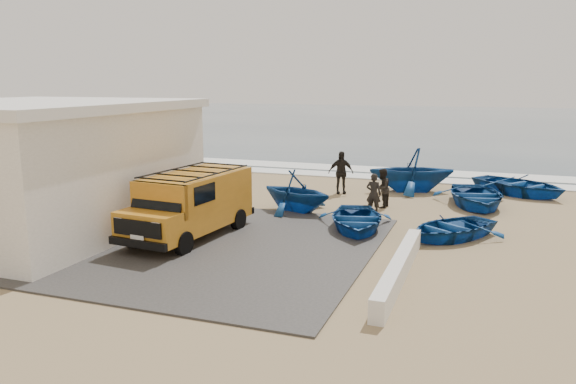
% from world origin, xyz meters
% --- Properties ---
extents(ground, '(160.00, 160.00, 0.00)m').
position_xyz_m(ground, '(0.00, 0.00, 0.00)').
color(ground, '#998059').
extents(slab, '(12.00, 10.00, 0.05)m').
position_xyz_m(slab, '(-2.00, -2.00, 0.03)').
color(slab, '#3F3C39').
rests_on(slab, ground).
extents(ocean, '(180.00, 88.00, 0.01)m').
position_xyz_m(ocean, '(0.00, 56.00, 0.00)').
color(ocean, '#385166').
rests_on(ocean, ground).
extents(surf_line, '(180.00, 1.60, 0.06)m').
position_xyz_m(surf_line, '(0.00, 12.00, 0.03)').
color(surf_line, white).
rests_on(surf_line, ground).
extents(surf_wash, '(180.00, 2.20, 0.04)m').
position_xyz_m(surf_wash, '(0.00, 14.50, 0.02)').
color(surf_wash, white).
rests_on(surf_wash, ground).
extents(building, '(8.40, 9.40, 4.30)m').
position_xyz_m(building, '(-7.50, -2.00, 2.16)').
color(building, white).
rests_on(building, ground).
extents(parapet, '(0.35, 6.00, 0.55)m').
position_xyz_m(parapet, '(5.00, -3.00, 0.28)').
color(parapet, silver).
rests_on(parapet, ground).
extents(van, '(2.40, 5.16, 2.15)m').
position_xyz_m(van, '(-1.92, -1.32, 1.15)').
color(van, orange).
rests_on(van, ground).
extents(boat_near_left, '(3.44, 4.19, 0.76)m').
position_xyz_m(boat_near_left, '(2.87, 1.32, 0.38)').
color(boat_near_left, '#12468E').
rests_on(boat_near_left, ground).
extents(boat_near_right, '(4.00, 4.20, 0.71)m').
position_xyz_m(boat_near_right, '(5.95, 1.34, 0.35)').
color(boat_near_right, '#12468E').
rests_on(boat_near_right, ground).
extents(boat_mid_left, '(3.79, 3.53, 1.62)m').
position_xyz_m(boat_mid_left, '(0.07, 3.21, 0.81)').
color(boat_mid_left, '#12468E').
rests_on(boat_mid_left, ground).
extents(boat_mid_right, '(3.86, 4.75, 0.86)m').
position_xyz_m(boat_mid_right, '(6.55, 6.55, 0.43)').
color(boat_mid_right, '#12468E').
rests_on(boat_mid_right, ground).
extents(boat_far_left, '(4.62, 4.29, 1.99)m').
position_xyz_m(boat_far_left, '(3.69, 8.86, 1.00)').
color(boat_far_left, '#12468E').
rests_on(boat_far_left, ground).
extents(boat_far_right, '(5.21, 4.93, 0.88)m').
position_xyz_m(boat_far_right, '(8.30, 9.70, 0.44)').
color(boat_far_right, '#12468E').
rests_on(boat_far_right, ground).
extents(fisherman_front, '(0.59, 0.40, 1.57)m').
position_xyz_m(fisherman_front, '(2.96, 3.82, 0.78)').
color(fisherman_front, black).
rests_on(fisherman_front, ground).
extents(fisherman_middle, '(0.70, 0.84, 1.57)m').
position_xyz_m(fisherman_middle, '(3.05, 5.06, 0.78)').
color(fisherman_middle, black).
rests_on(fisherman_middle, ground).
extents(fisherman_back, '(1.21, 0.88, 1.91)m').
position_xyz_m(fisherman_back, '(0.78, 7.25, 0.96)').
color(fisherman_back, black).
rests_on(fisherman_back, ground).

